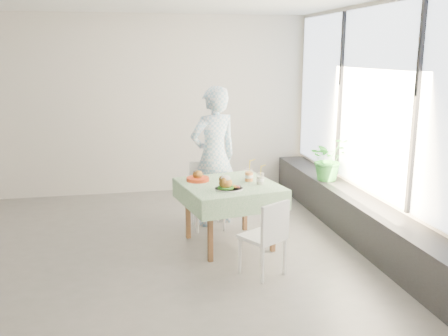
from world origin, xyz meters
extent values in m
plane|color=#5B5957|center=(0.00, 0.00, 0.00)|extent=(6.00, 6.00, 0.00)
cube|color=beige|center=(0.00, 2.50, 1.40)|extent=(6.00, 0.02, 2.80)
cube|color=beige|center=(0.00, -2.50, 1.40)|extent=(6.00, 0.02, 2.80)
cube|color=beige|center=(3.00, 0.00, 1.40)|extent=(0.02, 5.00, 2.80)
cube|color=#D1E0F9|center=(2.97, 0.00, 1.65)|extent=(0.01, 4.80, 2.18)
cube|color=black|center=(2.80, 0.00, 0.25)|extent=(0.40, 4.80, 0.50)
cube|color=brown|center=(1.21, -0.03, 0.71)|extent=(1.05, 1.05, 0.04)
cube|color=white|center=(1.21, -0.03, 0.74)|extent=(1.22, 1.22, 0.01)
cube|color=white|center=(1.06, 0.59, 0.43)|extent=(0.41, 0.41, 0.04)
cube|color=white|center=(1.06, 0.77, 0.64)|extent=(0.40, 0.05, 0.40)
cube|color=white|center=(1.37, -0.88, 0.40)|extent=(0.51, 0.51, 0.04)
cube|color=white|center=(1.45, -1.03, 0.61)|extent=(0.34, 0.22, 0.37)
imported|color=#87B9D8|center=(1.17, 0.74, 0.90)|extent=(0.77, 0.63, 1.81)
cylinder|color=white|center=(1.15, -0.28, 0.75)|extent=(0.32, 0.32, 0.02)
cylinder|color=#195214|center=(1.12, -0.28, 0.77)|extent=(0.18, 0.18, 0.02)
ellipsoid|color=#956424|center=(1.12, -0.28, 0.82)|extent=(0.15, 0.14, 0.12)
ellipsoid|color=white|center=(1.12, -0.28, 0.87)|extent=(0.11, 0.10, 0.07)
cylinder|color=#A5160F|center=(1.25, -0.29, 0.78)|extent=(0.05, 0.05, 0.03)
cylinder|color=white|center=(1.46, 0.03, 0.81)|extent=(0.10, 0.10, 0.15)
cylinder|color=orange|center=(1.46, 0.03, 0.80)|extent=(0.09, 0.09, 0.11)
cylinder|color=white|center=(1.46, 0.03, 0.89)|extent=(0.11, 0.11, 0.01)
cylinder|color=yellow|center=(1.46, 0.03, 0.94)|extent=(0.01, 0.04, 0.20)
cylinder|color=white|center=(1.55, -0.13, 0.80)|extent=(0.09, 0.09, 0.13)
cylinder|color=#EDEAC6|center=(1.55, -0.13, 0.79)|extent=(0.08, 0.08, 0.09)
cylinder|color=white|center=(1.55, -0.13, 0.87)|extent=(0.09, 0.09, 0.01)
cylinder|color=yellow|center=(1.55, -0.13, 0.92)|extent=(0.01, 0.03, 0.17)
cylinder|color=#BC3313|center=(0.87, 0.18, 0.76)|extent=(0.27, 0.27, 0.04)
cylinder|color=white|center=(0.87, 0.18, 0.77)|extent=(0.22, 0.22, 0.02)
ellipsoid|color=#956424|center=(0.87, 0.18, 0.82)|extent=(0.12, 0.11, 0.10)
imported|color=#297828|center=(2.78, 0.79, 0.80)|extent=(0.65, 0.60, 0.60)
camera|label=1|loc=(0.03, -5.45, 2.21)|focal=40.00mm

